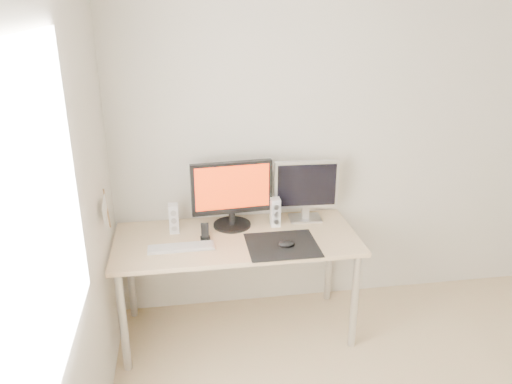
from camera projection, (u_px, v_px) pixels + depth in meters
wall_back at (358, 140)px, 3.58m from camera, size 3.50×0.00×3.50m
wall_left at (45, 295)px, 1.71m from camera, size 0.00×3.50×3.50m
window_pane at (37, 228)px, 1.62m from camera, size 0.00×1.30×1.30m
mousepad at (282, 245)px, 3.18m from camera, size 0.45×0.40×0.00m
mouse at (286, 244)px, 3.15m from camera, size 0.11×0.06×0.04m
desk at (237, 248)px, 3.32m from camera, size 1.60×0.70×0.73m
main_monitor at (232, 192)px, 3.35m from camera, size 0.55×0.28×0.47m
second_monitor at (306, 188)px, 3.47m from camera, size 0.45×0.17×0.43m
speaker_left at (174, 218)px, 3.33m from camera, size 0.06×0.08×0.20m
speaker_right at (275, 212)px, 3.42m from camera, size 0.06×0.08×0.20m
keyboard at (181, 247)px, 3.14m from camera, size 0.42×0.13×0.02m
phone_dock at (205, 234)px, 3.25m from camera, size 0.06×0.05×0.11m
pennant at (105, 208)px, 2.93m from camera, size 0.01×0.23×0.29m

